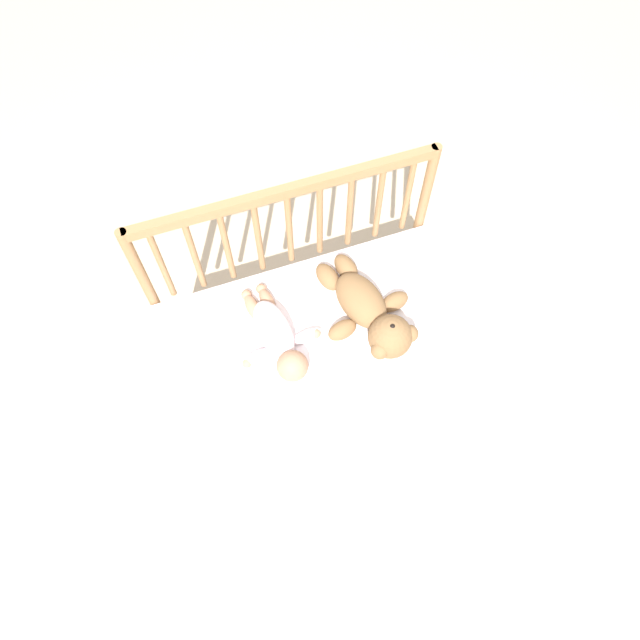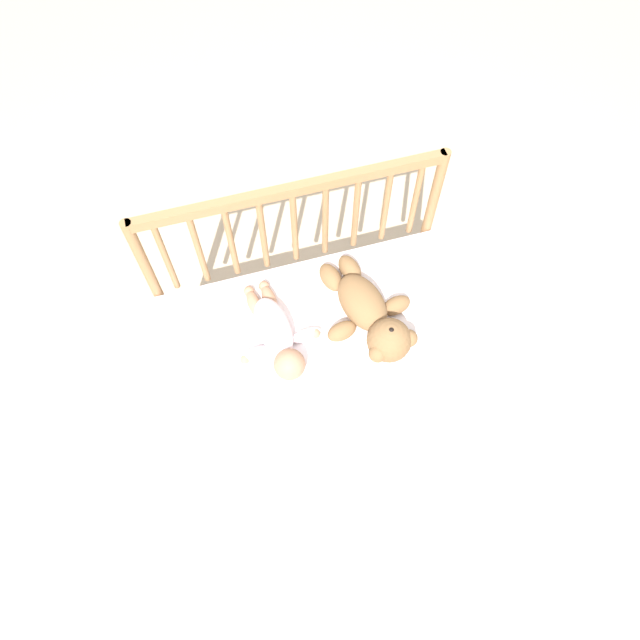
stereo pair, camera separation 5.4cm
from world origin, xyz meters
name	(u,v)px [view 1 (the left image)]	position (x,y,z in m)	size (l,w,h in m)	color
ground_plane	(321,384)	(0.00, 0.00, 0.00)	(12.00, 12.00, 0.00)	#C6B293
crib_mattress	(321,360)	(0.00, 0.00, 0.23)	(1.06, 0.59, 0.46)	silver
crib_rail	(290,238)	(0.00, 0.32, 0.58)	(1.06, 0.04, 0.84)	#997047
blanket	(322,325)	(0.01, 0.02, 0.47)	(0.85, 0.51, 0.01)	white
teddy_bear	(370,312)	(0.17, -0.02, 0.52)	(0.32, 0.46, 0.15)	olive
baby	(277,336)	(-0.15, 0.01, 0.50)	(0.30, 0.40, 0.10)	white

